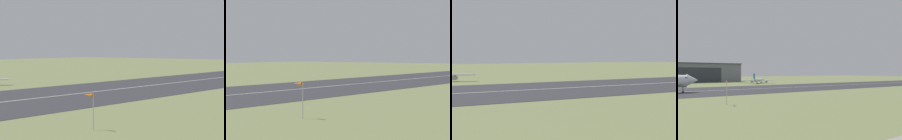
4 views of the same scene
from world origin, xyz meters
TOP-DOWN VIEW (x-y plane):
  - runway_strip at (0.00, 117.91)m, footprint 481.60×49.81m
  - runway_centreline at (0.00, 117.91)m, footprint 433.44×0.70m
  - windsock_pole at (-53.72, 74.04)m, footprint 1.07×2.61m

SIDE VIEW (x-z plane):
  - runway_strip at x=0.00m, z-range 0.00..0.06m
  - runway_centreline at x=0.00m, z-range 0.06..0.07m
  - windsock_pole at x=-53.72m, z-range 2.41..8.49m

